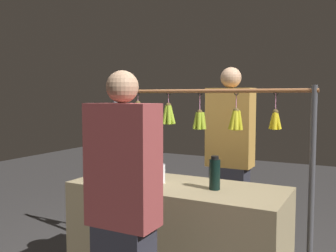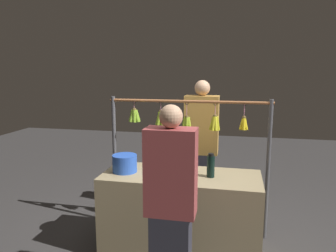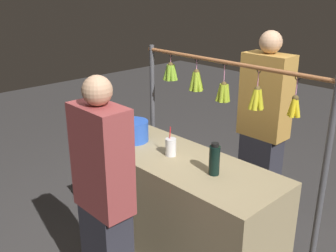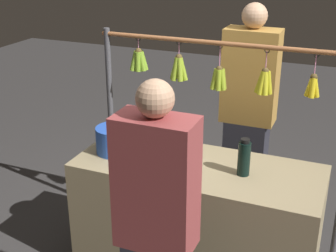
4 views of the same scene
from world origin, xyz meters
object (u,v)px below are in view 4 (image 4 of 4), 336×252
customer_person (157,238)px  vendor_person (248,117)px  drink_cup (176,152)px  blue_bucket (115,140)px  water_bottle (244,158)px

customer_person → vendor_person: bearing=-91.9°
customer_person → drink_cup: bearing=-75.4°
blue_bucket → water_bottle: bearing=-178.9°
water_bottle → blue_bucket: 0.87m
water_bottle → drink_cup: (0.44, -0.00, -0.04)m
vendor_person → customer_person: vendor_person is taller
water_bottle → drink_cup: size_ratio=1.02×
water_bottle → customer_person: customer_person is taller
vendor_person → blue_bucket: bearing=52.7°
water_bottle → drink_cup: bearing=-0.3°
blue_bucket → vendor_person: 1.13m
drink_cup → vendor_person: (-0.25, -0.88, -0.04)m
customer_person → water_bottle: bearing=-107.6°
drink_cup → blue_bucket: bearing=2.5°
blue_bucket → drink_cup: bearing=-177.5°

